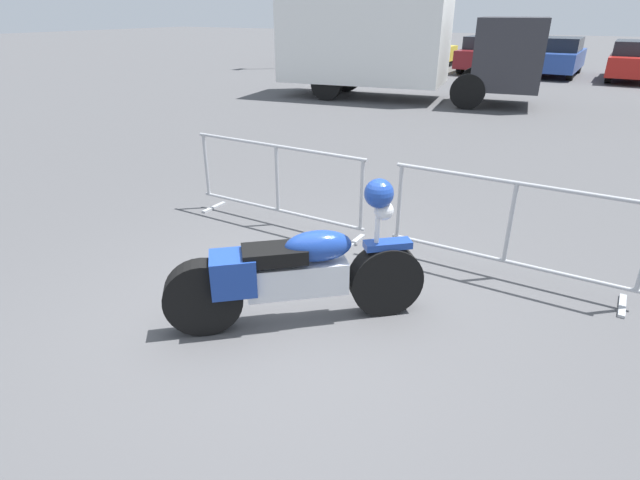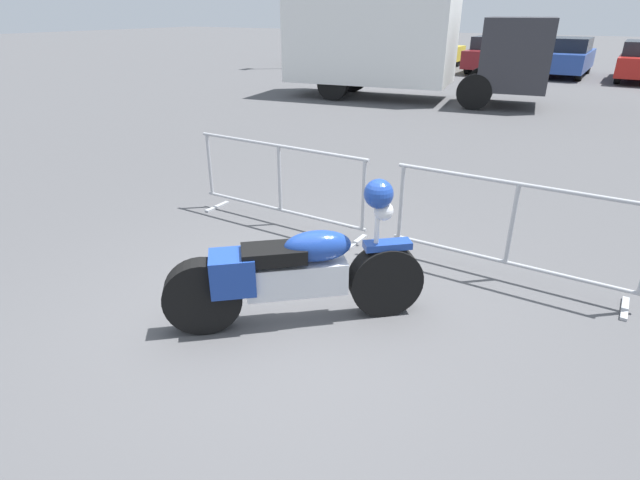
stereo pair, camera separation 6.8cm
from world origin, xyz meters
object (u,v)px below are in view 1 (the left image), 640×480
crowd_barrier_far (509,229)px  parked_car_maroon (488,54)px  box_truck (392,43)px  parked_car_silver (367,50)px  parked_car_black (321,48)px  parked_car_yellow (427,52)px  motorcycle (297,272)px  crowd_barrier_near (277,184)px  parked_car_red (635,61)px  parked_car_blue (557,56)px

crowd_barrier_far → parked_car_maroon: size_ratio=0.56×
box_truck → parked_car_silver: box_truck is taller
parked_car_black → parked_car_maroon: 8.58m
parked_car_yellow → parked_car_maroon: parked_car_maroon is taller
motorcycle → crowd_barrier_far: 2.27m
box_truck → parked_car_silver: bearing=110.5°
parked_car_black → crowd_barrier_near: bearing=-150.9°
crowd_barrier_far → parked_car_silver: size_ratio=0.58×
crowd_barrier_near → crowd_barrier_far: (2.86, 0.00, 0.00)m
parked_car_red → crowd_barrier_near: bearing=169.2°
parked_car_silver → crowd_barrier_far: bearing=-150.4°
crowd_barrier_near → parked_car_yellow: bearing=103.9°
parked_car_black → parked_car_blue: parked_car_blue is taller
parked_car_black → parked_car_red: 14.29m
parked_car_silver → parked_car_yellow: bearing=-78.6°
motorcycle → box_truck: box_truck is taller
crowd_barrier_far → box_truck: (-5.62, 10.13, 1.08)m
motorcycle → parked_car_maroon: bearing=57.9°
crowd_barrier_far → motorcycle: bearing=-129.0°
crowd_barrier_far → parked_car_red: size_ratio=0.57×
parked_car_red → parked_car_maroon: bearing=89.0°
crowd_barrier_far → parked_car_black: bearing=124.9°
crowd_barrier_near → parked_car_yellow: size_ratio=0.60×
parked_car_blue → box_truck: bearing=158.4°
parked_car_blue → parked_car_red: size_ratio=1.03×
crowd_barrier_far → parked_car_maroon: (-4.79, 19.21, 0.20)m
crowd_barrier_far → parked_car_black: (-13.37, 19.14, 0.15)m
parked_car_black → parked_car_silver: (2.86, -0.38, 0.03)m
parked_car_yellow → parked_car_silver: bearing=101.4°
parked_car_maroon → box_truck: bearing=175.2°
box_truck → motorcycle: bearing=-79.7°
motorcycle → parked_car_yellow: 21.98m
parked_car_black → parked_car_maroon: (8.57, 0.07, 0.05)m
motorcycle → box_truck: 12.66m
crowd_barrier_far → parked_car_maroon: parked_car_maroon is taller
motorcycle → parked_car_black: 24.07m
box_truck → parked_car_blue: size_ratio=1.77×
parked_car_black → crowd_barrier_far: bearing=-144.7°
crowd_barrier_far → box_truck: 11.64m
motorcycle → crowd_barrier_near: (-1.43, 1.76, 0.06)m
parked_car_yellow → parked_car_maroon: 2.86m
parked_car_silver → parked_car_blue: (8.57, 0.50, 0.03)m
parked_car_silver → parked_car_maroon: 5.73m
crowd_barrier_near → parked_car_red: parked_car_red is taller
crowd_barrier_near → box_truck: 10.56m
motorcycle → crowd_barrier_far: bearing=9.7°
parked_car_silver → parked_car_blue: size_ratio=0.96×
parked_car_blue → parked_car_yellow: bearing=89.8°
box_truck → parked_car_yellow: size_ratio=1.91×
box_truck → parked_car_maroon: box_truck is taller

